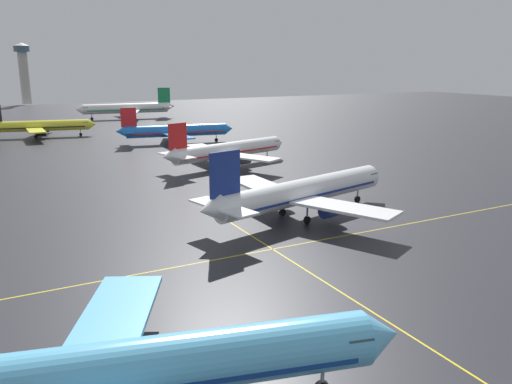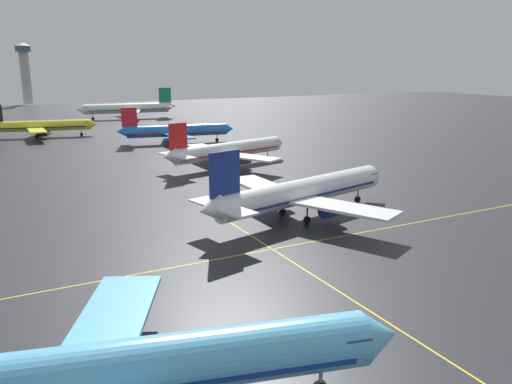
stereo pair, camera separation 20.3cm
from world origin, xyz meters
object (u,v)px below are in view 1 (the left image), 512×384
at_px(airliner_far_right_stand, 40,126).
at_px(airliner_distant_taxiway, 127,108).
at_px(airliner_third_row, 227,150).
at_px(airliner_front_gate, 120,372).
at_px(airliner_far_left_stand, 175,131).
at_px(control_tower, 23,68).
at_px(airliner_second_row, 302,192).

height_order(airliner_far_right_stand, airliner_distant_taxiway, airliner_distant_taxiway).
bearing_deg(airliner_distant_taxiway, airliner_third_row, -92.95).
height_order(airliner_front_gate, airliner_far_left_stand, airliner_front_gate).
bearing_deg(airliner_far_left_stand, airliner_third_row, -91.51).
height_order(airliner_third_row, airliner_distant_taxiway, airliner_distant_taxiway).
relative_size(airliner_front_gate, airliner_distant_taxiway, 0.92).
height_order(airliner_far_left_stand, control_tower, control_tower).
distance_m(airliner_far_right_stand, airliner_distant_taxiway, 57.28).
height_order(airliner_second_row, airliner_far_left_stand, airliner_second_row).
bearing_deg(airliner_far_right_stand, control_tower, 87.17).
distance_m(airliner_third_row, airliner_far_left_stand, 38.51).
height_order(airliner_front_gate, airliner_third_row, airliner_front_gate).
height_order(airliner_second_row, control_tower, control_tower).
bearing_deg(airliner_second_row, control_tower, 93.89).
bearing_deg(control_tower, airliner_second_row, -86.11).
relative_size(airliner_front_gate, airliner_far_right_stand, 1.13).
distance_m(airliner_second_row, airliner_distant_taxiway, 154.95).
bearing_deg(airliner_third_row, airliner_front_gate, -119.01).
xyz_separation_m(airliner_third_row, airliner_far_right_stand, (-32.36, 70.24, -0.12)).
bearing_deg(airliner_far_left_stand, airliner_front_gate, -110.60).
height_order(airliner_second_row, airliner_far_right_stand, airliner_second_row).
xyz_separation_m(airliner_far_left_stand, airliner_far_right_stand, (-33.38, 31.75, -0.07)).
relative_size(airliner_third_row, airliner_far_left_stand, 1.01).
bearing_deg(airliner_front_gate, airliner_third_row, 60.99).
relative_size(airliner_far_left_stand, airliner_far_right_stand, 1.02).
relative_size(airliner_front_gate, control_tower, 1.10).
bearing_deg(airliner_second_row, airliner_distant_taxiway, 85.32).
bearing_deg(airliner_third_row, airliner_far_right_stand, 114.74).
relative_size(airliner_front_gate, airliner_third_row, 1.10).
bearing_deg(airliner_third_row, airliner_second_row, -99.35).
bearing_deg(airliner_front_gate, airliner_far_right_stand, 86.32).
relative_size(airliner_far_right_stand, control_tower, 0.98).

